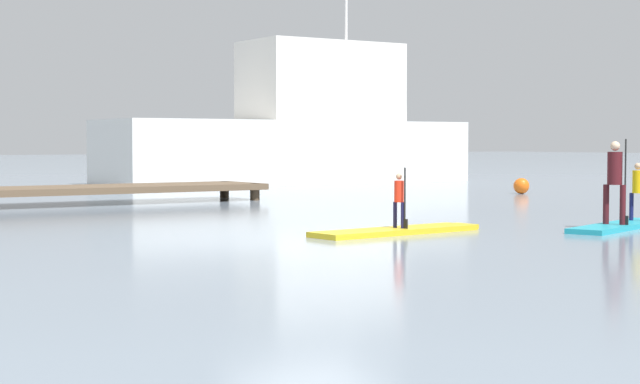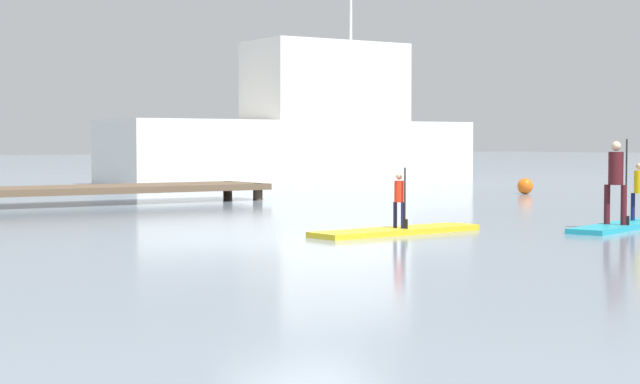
# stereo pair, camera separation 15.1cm
# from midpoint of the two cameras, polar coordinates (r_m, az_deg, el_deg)

# --- Properties ---
(ground_plane) EXTENTS (240.00, 240.00, 0.00)m
(ground_plane) POSITION_cam_midpoint_polar(r_m,az_deg,el_deg) (17.82, -0.50, -2.80)
(ground_plane) COLOR gray
(paddleboard_near) EXTENTS (3.81, 1.15, 0.10)m
(paddleboard_near) POSITION_cam_midpoint_polar(r_m,az_deg,el_deg) (19.72, 4.51, -2.12)
(paddleboard_near) COLOR gold
(paddleboard_near) RESTS_ON ground
(paddler_child_solo) EXTENTS (0.20, 0.37, 1.14)m
(paddler_child_solo) POSITION_cam_midpoint_polar(r_m,az_deg,el_deg) (19.68, 4.58, -0.31)
(paddler_child_solo) COLOR #19194C
(paddler_child_solo) RESTS_ON paddleboard_near
(paddleboard_far) EXTENTS (3.75, 1.87, 0.10)m
(paddleboard_far) POSITION_cam_midpoint_polar(r_m,az_deg,el_deg) (21.65, 16.32, -1.79)
(paddleboard_far) COLOR #1E9EB2
(paddleboard_far) RESTS_ON ground
(paddler_adult) EXTENTS (0.37, 0.49, 1.68)m
(paddler_adult) POSITION_cam_midpoint_polar(r_m,az_deg,el_deg) (21.27, 16.04, 0.80)
(paddler_adult) COLOR #4C1419
(paddler_adult) RESTS_ON paddleboard_far
(paddler_child_front) EXTENTS (0.27, 0.40, 1.26)m
(paddler_child_front) POSITION_cam_midpoint_polar(r_m,az_deg,el_deg) (22.45, 17.21, 0.20)
(paddler_child_front) COLOR #19194C
(paddler_child_front) RESTS_ON paddleboard_far
(fishing_boat_white_large) EXTENTS (15.95, 4.86, 11.82)m
(fishing_boat_white_large) POSITION_cam_midpoint_polar(r_m,az_deg,el_deg) (44.21, -0.90, 3.31)
(fishing_boat_white_large) COLOR silver
(fishing_boat_white_large) RESTS_ON ground
(floating_dock) EXTENTS (10.53, 2.47, 0.50)m
(floating_dock) POSITION_cam_midpoint_polar(r_m,az_deg,el_deg) (29.53, -12.57, 0.12)
(floating_dock) COLOR brown
(floating_dock) RESTS_ON ground
(mooring_buoy_mid) EXTENTS (0.53, 0.53, 0.53)m
(mooring_buoy_mid) POSITION_cam_midpoint_polar(r_m,az_deg,el_deg) (35.16, 11.25, 0.32)
(mooring_buoy_mid) COLOR orange
(mooring_buoy_mid) RESTS_ON ground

